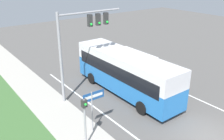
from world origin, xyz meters
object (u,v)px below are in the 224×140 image
Objects in this scene: pedestrian_signal at (85,116)px; bus at (126,71)px; signal_gantry at (81,36)px; street_sign at (93,103)px.

bus is at bearing 31.90° from pedestrian_signal.
pedestrian_signal is at bearing -119.98° from signal_gantry.
street_sign is (-5.03, -2.91, 0.08)m from bus.
pedestrian_signal is at bearing -148.10° from bus.
signal_gantry is 2.24× the size of pedestrian_signal.
bus is 1.51× the size of signal_gantry.
pedestrian_signal is 1.08× the size of street_sign.
bus reaches higher than street_sign.
bus is at bearing 30.05° from street_sign.
signal_gantry is 2.43× the size of street_sign.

